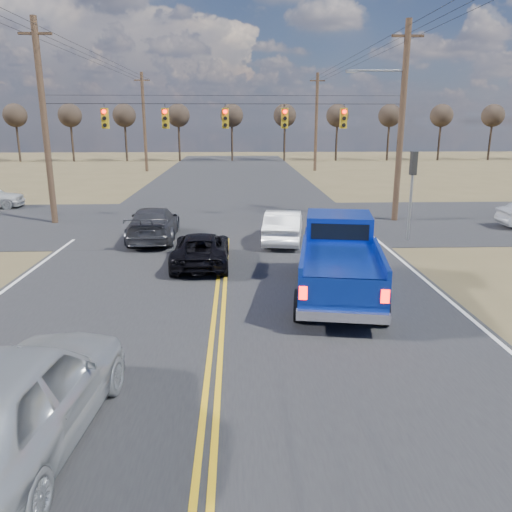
{
  "coord_description": "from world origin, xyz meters",
  "views": [
    {
      "loc": [
        0.53,
        -8.07,
        5.16
      ],
      "look_at": [
        1.05,
        5.43,
        1.5
      ],
      "focal_mm": 35.0,
      "sensor_mm": 36.0,
      "label": 1
    }
  ],
  "objects_px": {
    "pickup_truck": "(339,261)",
    "white_car_queue": "(284,226)",
    "silver_suv": "(16,399)",
    "dgrey_car_queue": "(154,224)",
    "black_suv": "(201,249)"
  },
  "relations": [
    {
      "from": "black_suv",
      "to": "white_car_queue",
      "type": "height_order",
      "value": "white_car_queue"
    },
    {
      "from": "silver_suv",
      "to": "dgrey_car_queue",
      "type": "xyz_separation_m",
      "value": [
        -0.2,
        14.87,
        -0.18
      ]
    },
    {
      "from": "silver_suv",
      "to": "black_suv",
      "type": "xyz_separation_m",
      "value": [
        2.2,
        10.72,
        -0.32
      ]
    },
    {
      "from": "dgrey_car_queue",
      "to": "pickup_truck",
      "type": "bearing_deg",
      "value": 128.79
    },
    {
      "from": "dgrey_car_queue",
      "to": "silver_suv",
      "type": "bearing_deg",
      "value": 88.18
    },
    {
      "from": "silver_suv",
      "to": "white_car_queue",
      "type": "distance_m",
      "value": 15.28
    },
    {
      "from": "pickup_truck",
      "to": "dgrey_car_queue",
      "type": "distance_m",
      "value": 10.28
    },
    {
      "from": "white_car_queue",
      "to": "dgrey_car_queue",
      "type": "bearing_deg",
      "value": 2.38
    },
    {
      "from": "pickup_truck",
      "to": "white_car_queue",
      "type": "xyz_separation_m",
      "value": [
        -1.02,
        7.06,
        -0.39
      ]
    },
    {
      "from": "pickup_truck",
      "to": "black_suv",
      "type": "bearing_deg",
      "value": 150.53
    },
    {
      "from": "pickup_truck",
      "to": "dgrey_car_queue",
      "type": "bearing_deg",
      "value": 140.9
    },
    {
      "from": "silver_suv",
      "to": "black_suv",
      "type": "bearing_deg",
      "value": -96.6
    },
    {
      "from": "pickup_truck",
      "to": "black_suv",
      "type": "height_order",
      "value": "pickup_truck"
    },
    {
      "from": "silver_suv",
      "to": "dgrey_car_queue",
      "type": "distance_m",
      "value": 14.87
    },
    {
      "from": "pickup_truck",
      "to": "white_car_queue",
      "type": "height_order",
      "value": "pickup_truck"
    }
  ]
}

